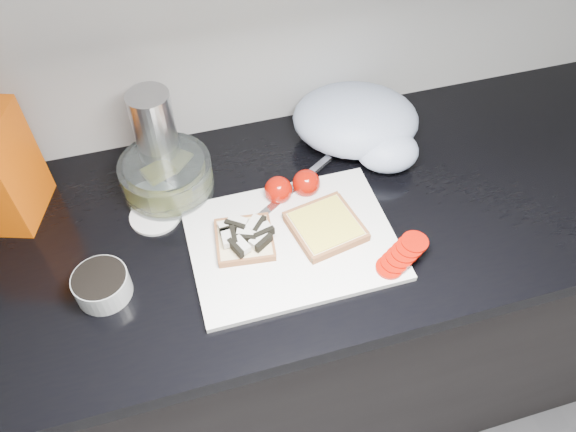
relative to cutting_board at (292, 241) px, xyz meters
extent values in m
cube|color=black|center=(-0.13, 0.08, -0.48)|extent=(3.50, 0.60, 0.86)
cube|color=black|center=(-0.13, 0.08, -0.03)|extent=(3.50, 0.64, 0.04)
cube|color=silver|center=(0.00, 0.00, 0.00)|extent=(0.40, 0.30, 0.01)
cube|color=beige|center=(-0.09, 0.02, 0.01)|extent=(0.12, 0.12, 0.01)
cube|color=silver|center=(-0.12, 0.05, 0.03)|extent=(0.04, 0.03, 0.01)
cube|color=black|center=(-0.12, 0.05, 0.03)|extent=(0.04, 0.01, 0.02)
cube|color=silver|center=(-0.10, 0.05, 0.03)|extent=(0.04, 0.04, 0.01)
cube|color=black|center=(-0.10, 0.05, 0.03)|extent=(0.04, 0.03, 0.02)
cube|color=silver|center=(-0.07, 0.04, 0.03)|extent=(0.04, 0.04, 0.01)
cube|color=black|center=(-0.07, 0.04, 0.03)|extent=(0.03, 0.04, 0.02)
cube|color=silver|center=(-0.12, 0.02, 0.03)|extent=(0.02, 0.04, 0.01)
cube|color=black|center=(-0.12, 0.02, 0.03)|extent=(0.01, 0.04, 0.02)
cube|color=silver|center=(-0.09, 0.02, 0.03)|extent=(0.04, 0.03, 0.01)
cube|color=black|center=(-0.09, 0.02, 0.03)|extent=(0.04, 0.02, 0.02)
cube|color=silver|center=(-0.07, 0.00, 0.03)|extent=(0.04, 0.04, 0.01)
cube|color=black|center=(-0.07, 0.00, 0.03)|extent=(0.04, 0.03, 0.02)
cube|color=silver|center=(-0.10, -0.01, 0.03)|extent=(0.04, 0.04, 0.01)
cube|color=black|center=(-0.10, -0.01, 0.03)|extent=(0.02, 0.04, 0.02)
cube|color=silver|center=(-0.06, 0.02, 0.03)|extent=(0.04, 0.03, 0.01)
cube|color=black|center=(-0.06, 0.02, 0.03)|extent=(0.04, 0.02, 0.02)
cube|color=beige|center=(0.07, 0.01, 0.01)|extent=(0.15, 0.15, 0.02)
cube|color=yellow|center=(0.07, 0.01, 0.02)|extent=(0.13, 0.13, 0.00)
cylinder|color=#9B0D03|center=(0.16, -0.12, 0.01)|extent=(0.06, 0.06, 0.01)
cylinder|color=#9B0D03|center=(0.17, -0.11, 0.01)|extent=(0.06, 0.06, 0.01)
cylinder|color=#9B0D03|center=(0.18, -0.11, 0.02)|extent=(0.06, 0.06, 0.01)
cylinder|color=#9B0D03|center=(0.19, -0.10, 0.02)|extent=(0.06, 0.06, 0.01)
cylinder|color=#9B0D03|center=(0.21, -0.09, 0.03)|extent=(0.07, 0.07, 0.01)
cylinder|color=#9B0D03|center=(0.22, -0.09, 0.03)|extent=(0.07, 0.07, 0.01)
cube|color=#B6B6BA|center=(0.02, 0.11, 0.01)|extent=(0.14, 0.10, 0.00)
cube|color=#B6B6BA|center=(0.11, 0.18, 0.01)|extent=(0.07, 0.05, 0.01)
cylinder|color=#949999|center=(-0.37, -0.01, 0.02)|extent=(0.10, 0.10, 0.05)
cylinder|color=black|center=(-0.37, -0.01, 0.04)|extent=(0.10, 0.10, 0.01)
cylinder|color=silver|center=(-0.25, 0.14, 0.00)|extent=(0.14, 0.14, 0.01)
cylinder|color=silver|center=(-0.21, 0.21, 0.03)|extent=(0.19, 0.19, 0.08)
cube|color=yellow|center=(-0.23, 0.21, 0.03)|extent=(0.07, 0.07, 0.04)
cube|color=#E9DC8B|center=(-0.19, 0.23, 0.01)|extent=(0.08, 0.08, 0.01)
cylinder|color=#B6B7BC|center=(-0.21, 0.27, 0.10)|extent=(0.09, 0.09, 0.21)
ellipsoid|color=silver|center=(0.22, 0.25, 0.06)|extent=(0.34, 0.31, 0.12)
ellipsoid|color=silver|center=(0.26, 0.15, 0.04)|extent=(0.17, 0.15, 0.09)
sphere|color=#9B0D03|center=(0.01, 0.12, 0.02)|extent=(0.06, 0.06, 0.06)
sphere|color=#9B0D03|center=(0.07, 0.12, 0.02)|extent=(0.06, 0.06, 0.06)
camera|label=1|loc=(-0.20, -0.65, 0.88)|focal=35.00mm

